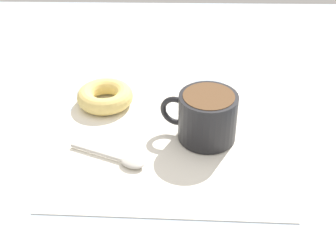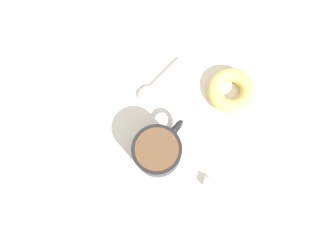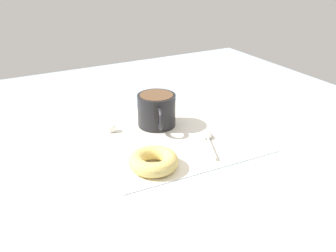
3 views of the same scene
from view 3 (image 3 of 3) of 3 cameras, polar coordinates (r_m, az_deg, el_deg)
ground_plane at (r=87.93cm, az=1.21°, el=-1.39°), size 120.00×120.00×2.00cm
napkin at (r=85.63cm, az=-0.00°, el=-1.30°), size 35.62×35.62×0.30cm
coffee_cup at (r=88.37cm, az=-1.74°, el=2.52°), size 9.02×11.77×7.67cm
donut at (r=72.21cm, az=-2.24°, el=-5.34°), size 9.70×9.70×2.91cm
spoon at (r=83.22cm, az=6.16°, el=-1.87°), size 6.21×11.99×0.90cm
sugar_cube at (r=87.53cm, az=-8.64°, el=-0.28°), size 1.62×1.62×1.62cm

